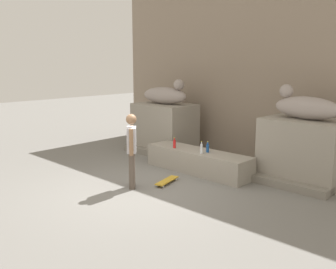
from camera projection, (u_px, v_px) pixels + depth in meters
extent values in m
plane|color=slate|center=(139.00, 190.00, 8.48)|extent=(40.00, 40.00, 0.00)
cube|color=gray|center=(256.00, 65.00, 11.22)|extent=(10.27, 0.60, 5.36)
cube|color=gray|center=(165.00, 127.00, 12.10)|extent=(1.84, 1.25, 1.49)
cube|color=gray|center=(304.00, 151.00, 8.97)|extent=(1.84, 1.25, 1.49)
ellipsoid|color=#9E928C|center=(165.00, 95.00, 11.91)|extent=(1.65, 0.73, 0.52)
sphere|color=#9E928C|center=(179.00, 85.00, 11.51)|extent=(0.32, 0.32, 0.32)
ellipsoid|color=#9E928C|center=(307.00, 108.00, 8.78)|extent=(1.64, 0.69, 0.52)
sphere|color=#9E928C|center=(286.00, 91.00, 9.12)|extent=(0.32, 0.32, 0.32)
cube|color=gray|center=(198.00, 161.00, 9.85)|extent=(2.94, 0.77, 0.56)
cylinder|color=brown|center=(132.00, 171.00, 8.50)|extent=(0.14, 0.14, 0.82)
cylinder|color=brown|center=(132.00, 169.00, 8.69)|extent=(0.14, 0.14, 0.82)
cube|color=silver|center=(132.00, 140.00, 8.47)|extent=(0.40, 0.39, 0.56)
sphere|color=#8C6647|center=(131.00, 119.00, 8.38)|extent=(0.23, 0.23, 0.23)
cylinder|color=#8C6647|center=(131.00, 142.00, 8.25)|extent=(0.09, 0.09, 0.58)
cylinder|color=#8C6647|center=(132.00, 138.00, 8.69)|extent=(0.09, 0.09, 0.58)
cube|color=gold|center=(167.00, 181.00, 8.95)|extent=(0.40, 0.82, 0.02)
cylinder|color=white|center=(170.00, 178.00, 9.25)|extent=(0.04, 0.06, 0.06)
cylinder|color=white|center=(176.00, 179.00, 9.19)|extent=(0.04, 0.06, 0.06)
cylinder|color=white|center=(158.00, 185.00, 8.74)|extent=(0.04, 0.06, 0.06)
cylinder|color=white|center=(163.00, 186.00, 8.67)|extent=(0.04, 0.06, 0.06)
cylinder|color=red|center=(174.00, 144.00, 10.07)|extent=(0.07, 0.07, 0.20)
cylinder|color=red|center=(174.00, 139.00, 10.05)|extent=(0.03, 0.03, 0.06)
cylinder|color=yellow|center=(174.00, 138.00, 10.04)|extent=(0.04, 0.04, 0.01)
cylinder|color=silver|center=(202.00, 149.00, 9.46)|extent=(0.06, 0.06, 0.24)
cylinder|color=silver|center=(202.00, 143.00, 9.43)|extent=(0.03, 0.03, 0.06)
cylinder|color=yellow|center=(202.00, 141.00, 9.42)|extent=(0.03, 0.03, 0.01)
cylinder|color=#194C99|center=(208.00, 148.00, 9.60)|extent=(0.07, 0.07, 0.20)
cylinder|color=#194C99|center=(208.00, 143.00, 9.57)|extent=(0.03, 0.03, 0.06)
cylinder|color=yellow|center=(208.00, 142.00, 9.56)|extent=(0.04, 0.04, 0.01)
cube|color=gray|center=(209.00, 165.00, 10.21)|extent=(6.41, 0.50, 0.18)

